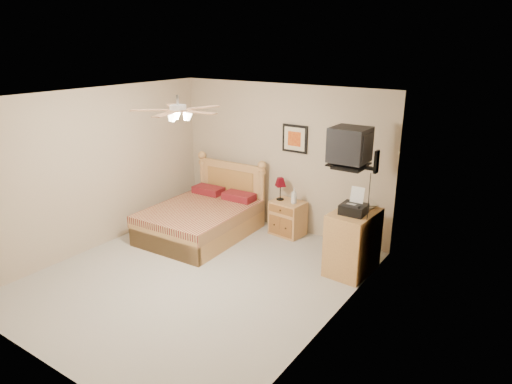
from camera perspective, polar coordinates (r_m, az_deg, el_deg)
floor at (r=6.58m, az=-7.39°, el=-10.45°), size 4.50×4.50×0.00m
ceiling at (r=5.81m, az=-8.42°, el=11.71°), size 4.00×4.50×0.04m
wall_back at (r=7.82m, az=3.16°, el=4.26°), size 4.00×0.04×2.50m
wall_front at (r=4.78m, az=-26.21°, el=-7.18°), size 4.00×0.04×2.50m
wall_left at (r=7.52m, az=-19.35°, el=2.65°), size 0.04×4.50×2.50m
wall_right at (r=5.04m, az=9.44°, el=-4.12°), size 0.04×4.50×2.50m
bed at (r=7.64m, az=-7.12°, el=-1.27°), size 1.48×1.91×1.20m
nightstand at (r=7.77m, az=3.98°, el=-3.26°), size 0.58×0.46×0.59m
table_lamp at (r=7.69m, az=3.06°, el=0.41°), size 0.23×0.23×0.39m
lotion_bottle at (r=7.55m, az=4.78°, el=-0.49°), size 0.13×0.13×0.26m
framed_picture at (r=7.59m, az=4.88°, el=6.65°), size 0.46×0.04×0.46m
dresser at (r=6.61m, az=12.01°, el=-6.16°), size 0.59×0.81×0.91m
fax_machine at (r=6.31m, az=12.17°, el=-1.17°), size 0.34×0.36×0.35m
magazine_lower at (r=6.69m, az=12.84°, el=-1.55°), size 0.27×0.33×0.03m
magazine_upper at (r=6.70m, az=13.05°, el=-1.33°), size 0.33×0.36×0.02m
wall_tv at (r=6.15m, az=12.92°, el=5.27°), size 0.56×0.46×0.58m
ceiling_fan at (r=5.68m, az=-9.72°, el=10.07°), size 1.14×1.14×0.28m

